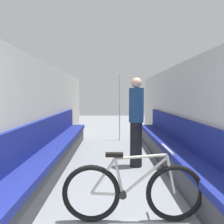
{
  "coord_description": "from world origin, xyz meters",
  "views": [
    {
      "loc": [
        -0.08,
        -0.79,
        1.46
      ],
      "look_at": [
        -0.05,
        2.19,
        1.23
      ],
      "focal_mm": 35.0,
      "sensor_mm": 36.0,
      "label": 1
    }
  ],
  "objects": [
    {
      "name": "grab_pole_near",
      "position": [
        0.22,
        6.27,
        1.03
      ],
      "size": [
        0.08,
        0.08,
        2.12
      ],
      "color": "gray",
      "rests_on": "ground"
    },
    {
      "name": "wall_right",
      "position": [
        1.45,
        3.44,
        1.07
      ],
      "size": [
        0.1,
        10.09,
        2.14
      ],
      "primitive_type": "cube",
      "color": "beige",
      "rests_on": "ground"
    },
    {
      "name": "bicycle",
      "position": [
        0.18,
        1.64,
        0.35
      ],
      "size": [
        1.64,
        0.46,
        0.87
      ],
      "rotation": [
        0.0,
        0.0,
        -0.13
      ],
      "color": "black",
      "rests_on": "ground"
    },
    {
      "name": "passenger_standing",
      "position": [
        0.45,
        3.62,
        0.94
      ],
      "size": [
        0.3,
        0.3,
        1.82
      ],
      "rotation": [
        0.0,
        0.0,
        2.93
      ],
      "color": "black",
      "rests_on": "ground"
    },
    {
      "name": "bench_seat_row_left",
      "position": [
        -1.2,
        3.4,
        0.33
      ],
      "size": [
        0.46,
        6.0,
        1.01
      ],
      "color": "#3D3D42",
      "rests_on": "ground"
    },
    {
      "name": "bench_seat_row_right",
      "position": [
        1.2,
        3.4,
        0.33
      ],
      "size": [
        0.46,
        6.0,
        1.01
      ],
      "color": "#3D3D42",
      "rests_on": "ground"
    },
    {
      "name": "wall_left",
      "position": [
        -1.45,
        3.44,
        1.07
      ],
      "size": [
        0.1,
        10.09,
        2.14
      ],
      "primitive_type": "cube",
      "color": "beige",
      "rests_on": "ground"
    }
  ]
}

